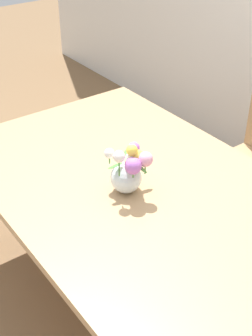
{
  "coord_description": "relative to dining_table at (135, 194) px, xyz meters",
  "views": [
    {
      "loc": [
        1.37,
        -1.06,
        1.95
      ],
      "look_at": [
        0.03,
        -0.07,
        0.85
      ],
      "focal_mm": 49.52,
      "sensor_mm": 36.0,
      "label": 1
    }
  ],
  "objects": [
    {
      "name": "flower_vase",
      "position": [
        0.04,
        -0.07,
        0.19
      ],
      "size": [
        0.22,
        0.22,
        0.25
      ],
      "color": "silver",
      "rests_on": "dining_table"
    },
    {
      "name": "dining_table",
      "position": [
        0.0,
        0.0,
        0.0
      ],
      "size": [
        1.8,
        1.18,
        0.73
      ],
      "color": "tan",
      "rests_on": "ground_plane"
    },
    {
      "name": "ground_plane",
      "position": [
        0.0,
        0.0,
        -0.66
      ],
      "size": [
        12.0,
        12.0,
        0.0
      ],
      "primitive_type": "plane",
      "color": "brown"
    }
  ]
}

